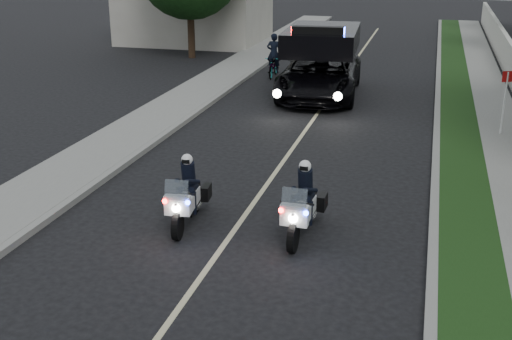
{
  "coord_description": "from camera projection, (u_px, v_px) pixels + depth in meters",
  "views": [
    {
      "loc": [
        3.74,
        -10.81,
        5.88
      ],
      "look_at": [
        0.18,
        2.3,
        1.0
      ],
      "focal_mm": 45.48,
      "sensor_mm": 36.0,
      "label": 1
    }
  ],
  "objects": [
    {
      "name": "police_moto_left",
      "position": [
        188.0,
        224.0,
        14.13
      ],
      "size": [
        0.84,
        1.9,
        1.57
      ],
      "primitive_type": null,
      "rotation": [
        0.0,
        0.0,
        0.11
      ],
      "color": "white",
      "rests_on": "ground"
    },
    {
      "name": "curb_left",
      "position": [
        196.0,
        113.0,
        22.8
      ],
      "size": [
        0.2,
        60.0,
        0.15
      ],
      "primitive_type": "cube",
      "color": "gray",
      "rests_on": "ground"
    },
    {
      "name": "curb_right",
      "position": [
        437.0,
        130.0,
        20.78
      ],
      "size": [
        0.2,
        60.0,
        0.15
      ],
      "primitive_type": "cube",
      "color": "gray",
      "rests_on": "ground"
    },
    {
      "name": "bicycle",
      "position": [
        274.0,
        77.0,
        29.05
      ],
      "size": [
        0.7,
        1.78,
        0.92
      ],
      "primitive_type": "imported",
      "rotation": [
        0.0,
        0.0,
        0.05
      ],
      "color": "black",
      "rests_on": "ground"
    },
    {
      "name": "lane_marking",
      "position": [
        311.0,
        123.0,
        21.81
      ],
      "size": [
        0.12,
        50.0,
        0.01
      ],
      "primitive_type": "cube",
      "color": "#BFB78C",
      "rests_on": "ground"
    },
    {
      "name": "tree_left_near",
      "position": [
        192.0,
        58.0,
        33.66
      ],
      "size": [
        6.51,
        6.51,
        8.97
      ],
      "primitive_type": null,
      "rotation": [
        0.0,
        0.0,
        0.24
      ],
      "color": "#153B13",
      "rests_on": "ground"
    },
    {
      "name": "cyclist",
      "position": [
        274.0,
        77.0,
        29.05
      ],
      "size": [
        0.67,
        0.49,
        1.73
      ],
      "primitive_type": "imported",
      "rotation": [
        0.0,
        0.0,
        3.27
      ],
      "color": "black",
      "rests_on": "ground"
    },
    {
      "name": "sidewalk_right",
      "position": [
        503.0,
        134.0,
        20.28
      ],
      "size": [
        1.4,
        60.0,
        0.16
      ],
      "primitive_type": "cube",
      "color": "gray",
      "rests_on": "ground"
    },
    {
      "name": "ground",
      "position": [
        217.0,
        255.0,
        12.73
      ],
      "size": [
        120.0,
        120.0,
        0.0
      ],
      "primitive_type": "plane",
      "color": "black",
      "rests_on": "ground"
    },
    {
      "name": "sidewalk_left",
      "position": [
        167.0,
        111.0,
        23.07
      ],
      "size": [
        2.0,
        60.0,
        0.16
      ],
      "primitive_type": "cube",
      "color": "gray",
      "rests_on": "ground"
    },
    {
      "name": "police_moto_right",
      "position": [
        302.0,
        235.0,
        13.6
      ],
      "size": [
        0.71,
        1.92,
        1.62
      ],
      "primitive_type": null,
      "rotation": [
        0.0,
        0.0,
        -0.03
      ],
      "color": "silver",
      "rests_on": "ground"
    },
    {
      "name": "grass_verge",
      "position": [
        459.0,
        131.0,
        20.6
      ],
      "size": [
        1.2,
        60.0,
        0.16
      ],
      "primitive_type": "cube",
      "color": "#193814",
      "rests_on": "ground"
    },
    {
      "name": "police_suv",
      "position": [
        319.0,
        96.0,
        25.5
      ],
      "size": [
        3.31,
        6.46,
        3.06
      ],
      "primitive_type": "imported",
      "rotation": [
        0.0,
        0.0,
        0.06
      ],
      "color": "black",
      "rests_on": "ground"
    },
    {
      "name": "sign_post",
      "position": [
        499.0,
        138.0,
        20.15
      ],
      "size": [
        0.45,
        0.45,
        2.18
      ],
      "primitive_type": null,
      "rotation": [
        0.0,
        0.0,
        0.4
      ],
      "color": "#A00B1D",
      "rests_on": "ground"
    }
  ]
}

